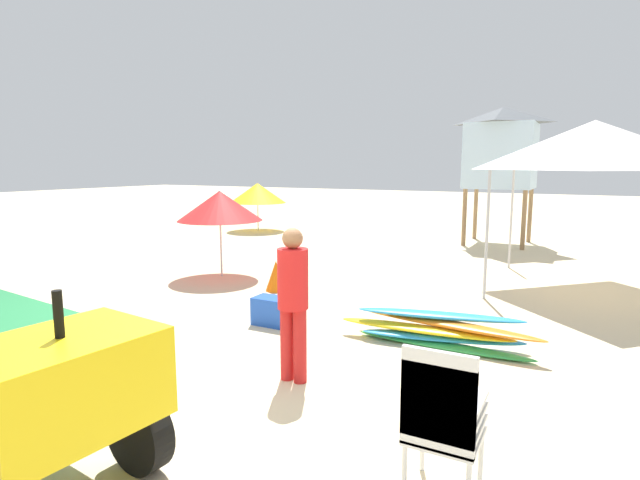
{
  "coord_description": "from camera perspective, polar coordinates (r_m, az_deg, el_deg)",
  "views": [
    {
      "loc": [
        3.22,
        -3.16,
        2.26
      ],
      "look_at": [
        0.17,
        2.57,
        1.29
      ],
      "focal_mm": 28.35,
      "sensor_mm": 36.0,
      "label": 1
    }
  ],
  "objects": [
    {
      "name": "ground",
      "position": [
        5.04,
        -16.51,
        -18.49
      ],
      "size": [
        80.0,
        80.0,
        0.0
      ],
      "primitive_type": "plane",
      "color": "beige"
    },
    {
      "name": "utility_cart",
      "position": [
        4.39,
        -32.04,
        -12.46
      ],
      "size": [
        2.67,
        1.54,
        1.5
      ],
      "color": "#1E6B38",
      "rests_on": "ground"
    },
    {
      "name": "stacked_plastic_chairs",
      "position": [
        3.59,
        13.62,
        -18.32
      ],
      "size": [
        0.48,
        0.48,
        1.11
      ],
      "color": "silver",
      "rests_on": "ground"
    },
    {
      "name": "surfboard_pile",
      "position": [
        6.62,
        13.22,
        -9.81
      ],
      "size": [
        2.57,
        0.86,
        0.4
      ],
      "color": "green",
      "rests_on": "ground"
    },
    {
      "name": "lifeguard_near_right",
      "position": [
        5.24,
        -3.07,
        -6.19
      ],
      "size": [
        0.32,
        0.32,
        1.63
      ],
      "color": "red",
      "rests_on": "ground"
    },
    {
      "name": "popup_canopy",
      "position": [
        10.19,
        28.53,
        9.37
      ],
      "size": [
        3.01,
        3.01,
        3.03
      ],
      "color": "#B2B2B7",
      "rests_on": "ground"
    },
    {
      "name": "lifeguard_tower",
      "position": [
        15.31,
        19.8,
        9.79
      ],
      "size": [
        1.98,
        1.98,
        3.85
      ],
      "color": "olive",
      "rests_on": "ground"
    },
    {
      "name": "beach_umbrella_left",
      "position": [
        17.59,
        -7.07,
        5.29
      ],
      "size": [
        1.95,
        1.95,
        1.64
      ],
      "color": "beige",
      "rests_on": "ground"
    },
    {
      "name": "beach_umbrella_mid",
      "position": [
        10.36,
        -11.24,
        3.81
      ],
      "size": [
        1.71,
        1.71,
        1.74
      ],
      "color": "beige",
      "rests_on": "ground"
    },
    {
      "name": "traffic_cone_near",
      "position": [
        9.17,
        -4.99,
        -4.04
      ],
      "size": [
        0.39,
        0.39,
        0.55
      ],
      "primitive_type": "cone",
      "color": "orange",
      "rests_on": "ground"
    },
    {
      "name": "cooler_box",
      "position": [
        7.27,
        -5.28,
        -8.01
      ],
      "size": [
        0.57,
        0.33,
        0.4
      ],
      "primitive_type": "cube",
      "color": "blue",
      "rests_on": "ground"
    }
  ]
}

